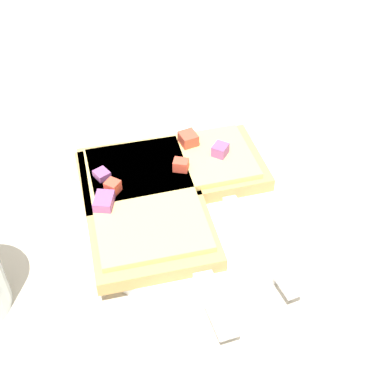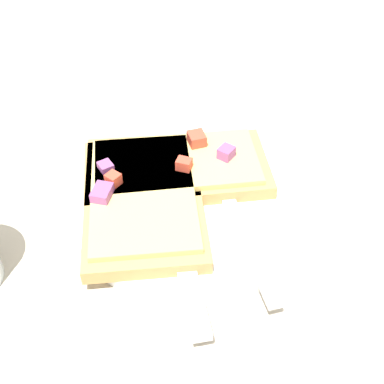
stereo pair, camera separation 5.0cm
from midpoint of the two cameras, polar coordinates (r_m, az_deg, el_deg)
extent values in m
plane|color=#BCB29E|center=(0.51, -2.77, -1.92)|extent=(4.00, 4.00, 0.00)
cylinder|color=white|center=(0.51, -2.80, -1.44)|extent=(0.23, 0.23, 0.01)
cube|color=silver|center=(0.47, 3.67, -4.84)|extent=(0.10, 0.11, 0.01)
cube|color=silver|center=(0.53, -0.83, 2.35)|extent=(0.06, 0.06, 0.01)
cube|color=silver|center=(0.57, -1.43, 5.21)|extent=(0.02, 0.03, 0.00)
cube|color=silver|center=(0.56, -2.12, 5.03)|extent=(0.02, 0.03, 0.00)
cube|color=silver|center=(0.56, -2.80, 4.85)|extent=(0.02, 0.03, 0.00)
cube|color=silver|center=(0.56, -3.49, 4.67)|extent=(0.02, 0.03, 0.00)
cube|color=silver|center=(0.43, -1.28, -11.11)|extent=(0.07, 0.07, 0.01)
cube|color=silver|center=(0.49, -5.02, -1.72)|extent=(0.11, 0.11, 0.00)
cube|color=tan|center=(0.52, -4.84, 2.07)|extent=(0.19, 0.19, 0.01)
cube|color=#E0C16B|center=(0.52, -4.91, 2.90)|extent=(0.16, 0.17, 0.01)
cube|color=#D14733|center=(0.53, -3.08, 5.59)|extent=(0.02, 0.02, 0.01)
cube|color=#934C8E|center=(0.52, 0.29, 4.39)|extent=(0.02, 0.01, 0.01)
cube|color=#D14733|center=(0.50, -4.03, 2.77)|extent=(0.01, 0.02, 0.01)
cube|color=tan|center=(0.49, -7.97, -1.41)|extent=(0.20, 0.19, 0.01)
cube|color=#E0C16B|center=(0.49, -8.09, -0.58)|extent=(0.18, 0.17, 0.01)
cube|color=#934C8E|center=(0.48, -12.33, -1.11)|extent=(0.03, 0.02, 0.01)
cube|color=#D14733|center=(0.49, -11.35, 0.44)|extent=(0.01, 0.01, 0.01)
cube|color=#934C8E|center=(0.51, -12.40, 1.74)|extent=(0.02, 0.02, 0.01)
sphere|color=#9D8F45|center=(0.50, -7.15, -1.21)|extent=(0.01, 0.01, 0.01)
sphere|color=#AA7D56|center=(0.50, -2.90, -0.56)|extent=(0.01, 0.01, 0.01)
sphere|color=tan|center=(0.52, -12.86, -0.63)|extent=(0.01, 0.01, 0.01)
sphere|color=#A18254|center=(0.50, -3.10, -0.73)|extent=(0.01, 0.01, 0.01)
camera|label=1|loc=(0.02, -92.87, -2.71)|focal=50.00mm
camera|label=2|loc=(0.02, 87.13, 2.71)|focal=50.00mm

